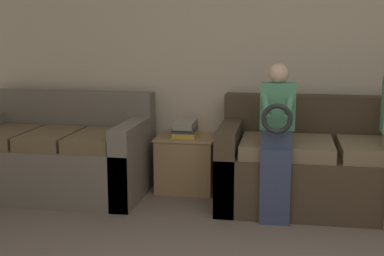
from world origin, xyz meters
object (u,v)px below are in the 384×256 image
couch_main (334,168)px  child_left_seated (277,135)px  book_stack (185,129)px  couch_side (59,156)px  side_shelf (186,162)px

couch_main → child_left_seated: child_left_seated is taller
couch_main → book_stack: couch_main is taller
couch_side → child_left_seated: (1.90, -0.35, 0.33)m
couch_main → couch_side: (-2.35, -0.01, -0.00)m
couch_side → child_left_seated: size_ratio=1.32×
couch_side → book_stack: 1.14m
side_shelf → book_stack: book_stack is taller
side_shelf → book_stack: bearing=-119.6°
couch_side → child_left_seated: 1.96m
couch_main → child_left_seated: (-0.45, -0.36, 0.33)m
couch_side → child_left_seated: bearing=-10.6°
couch_side → side_shelf: couch_side is taller
book_stack → couch_main: bearing=-10.1°
couch_main → book_stack: (-1.26, 0.22, 0.24)m
couch_main → book_stack: 1.30m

